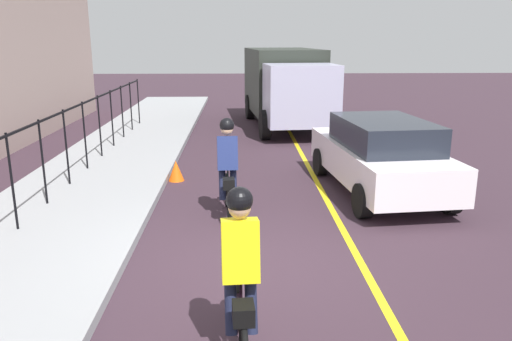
{
  "coord_description": "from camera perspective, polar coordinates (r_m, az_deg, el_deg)",
  "views": [
    {
      "loc": [
        -6.85,
        0.16,
        3.18
      ],
      "look_at": [
        1.4,
        -0.12,
        1.0
      ],
      "focal_mm": 35.31,
      "sensor_mm": 36.0,
      "label": 1
    }
  ],
  "objects": [
    {
      "name": "lane_line_centre",
      "position": [
        7.75,
        11.52,
        -9.71
      ],
      "size": [
        36.0,
        0.12,
        0.01
      ],
      "primitive_type": "cube",
      "color": "yellow",
      "rests_on": "ground"
    },
    {
      "name": "patrol_sedan",
      "position": [
        10.8,
        13.85,
        1.78
      ],
      "size": [
        4.56,
        2.27,
        1.58
      ],
      "rotation": [
        0.0,
        0.0,
        0.1
      ],
      "color": "white",
      "rests_on": "ground"
    },
    {
      "name": "cyclist_follow",
      "position": [
        5.04,
        -1.78,
        -11.99
      ],
      "size": [
        1.71,
        0.38,
        1.83
      ],
      "rotation": [
        0.0,
        0.0,
        0.06
      ],
      "color": "black",
      "rests_on": "ground"
    },
    {
      "name": "box_truck_background",
      "position": [
        18.67,
        3.41,
        9.78
      ],
      "size": [
        6.89,
        3.0,
        2.78
      ],
      "rotation": [
        0.0,
        0.0,
        3.23
      ],
      "color": "#292F28",
      "rests_on": "ground"
    },
    {
      "name": "ground_plane",
      "position": [
        7.55,
        -0.57,
        -10.1
      ],
      "size": [
        80.0,
        80.0,
        0.0
      ],
      "primitive_type": "plane",
      "color": "#382631"
    },
    {
      "name": "traffic_cone_near",
      "position": [
        11.65,
        -9.04,
        -0.02
      ],
      "size": [
        0.36,
        0.36,
        0.47
      ],
      "primitive_type": "cone",
      "color": "#F65F10",
      "rests_on": "ground"
    },
    {
      "name": "sidewalk",
      "position": [
        8.19,
        -25.41,
        -9.0
      ],
      "size": [
        40.0,
        3.2,
        0.15
      ],
      "primitive_type": "cube",
      "color": "#95989B",
      "rests_on": "ground"
    },
    {
      "name": "cyclist_lead",
      "position": [
        9.01,
        -3.24,
        0.19
      ],
      "size": [
        1.71,
        0.38,
        1.83
      ],
      "rotation": [
        0.0,
        0.0,
        0.06
      ],
      "color": "black",
      "rests_on": "ground"
    },
    {
      "name": "iron_fence",
      "position": [
        8.86,
        -26.15,
        0.86
      ],
      "size": [
        21.07,
        0.04,
        1.6
      ],
      "color": "black",
      "rests_on": "sidewalk"
    }
  ]
}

